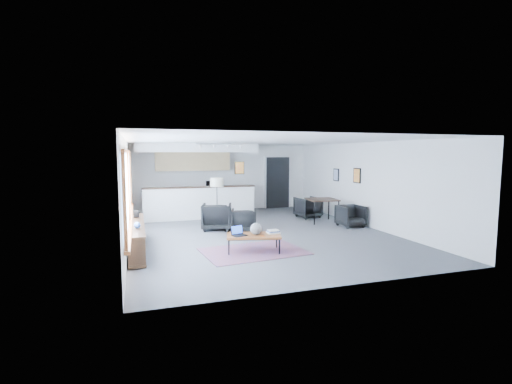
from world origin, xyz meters
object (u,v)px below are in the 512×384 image
object	(u,v)px
armchair_left	(217,215)
armchair_right	(244,219)
floor_lamp	(217,184)
dining_table	(322,201)
coffee_table	(254,236)
book_stack	(273,232)
ceramic_pot	(256,229)
laptop	(238,233)
microwave	(213,184)
dining_chair_far	(308,208)
dining_chair_near	(351,217)

from	to	relation	value
armchair_left	armchair_right	bearing A→B (deg)	161.73
floor_lamp	dining_table	bearing A→B (deg)	-13.10
coffee_table	book_stack	world-z (taller)	book_stack
ceramic_pot	floor_lamp	size ratio (longest dim) A/B	0.18
laptop	armchair_left	distance (m)	2.66
coffee_table	armchair_left	distance (m)	2.71
ceramic_pot	microwave	xyz separation A→B (m)	(0.23, 6.08, 0.56)
armchair_right	armchair_left	bearing A→B (deg)	-16.66
laptop	book_stack	xyz separation A→B (m)	(0.83, -0.05, -0.02)
book_stack	armchair_left	bearing A→B (deg)	105.96
armchair_left	dining_table	bearing A→B (deg)	-161.96
book_stack	armchair_right	xyz separation A→B (m)	(-0.07, 2.23, -0.08)
coffee_table	dining_chair_far	world-z (taller)	dining_chair_far
laptop	dining_chair_far	distance (m)	5.24
coffee_table	armchair_right	world-z (taller)	armchair_right
coffee_table	laptop	world-z (taller)	laptop
ceramic_pot	dining_chair_far	xyz separation A→B (m)	(3.19, 3.86, -0.20)
dining_chair_far	dining_table	bearing A→B (deg)	82.32
microwave	floor_lamp	bearing A→B (deg)	-102.31
book_stack	dining_chair_far	bearing A→B (deg)	54.37
laptop	dining_chair_near	world-z (taller)	dining_chair_near
armchair_left	dining_chair_near	size ratio (longest dim) A/B	1.38
armchair_right	floor_lamp	distance (m)	1.74
book_stack	floor_lamp	xyz separation A→B (m)	(-0.57, 3.62, 0.85)
armchair_right	laptop	bearing A→B (deg)	88.26
dining_table	microwave	distance (m)	4.41
floor_lamp	dining_chair_far	world-z (taller)	floor_lamp
armchair_right	microwave	distance (m)	3.91
dining_chair_near	microwave	bearing A→B (deg)	127.49
coffee_table	ceramic_pot	distance (m)	0.17
book_stack	microwave	xyz separation A→B (m)	(-0.20, 6.07, 0.66)
armchair_left	dining_chair_far	bearing A→B (deg)	-146.12
ceramic_pot	dining_chair_near	bearing A→B (deg)	27.08
coffee_table	microwave	world-z (taller)	microwave
dining_table	laptop	bearing A→B (deg)	-142.29
book_stack	dining_chair_near	world-z (taller)	dining_chair_near
coffee_table	dining_chair_near	world-z (taller)	dining_chair_near
laptop	microwave	size ratio (longest dim) A/B	0.75
armchair_left	armchair_right	distance (m)	0.85
armchair_left	armchair_right	size ratio (longest dim) A/B	1.19
armchair_left	book_stack	bearing A→B (deg)	121.86
ceramic_pot	armchair_right	xyz separation A→B (m)	(0.35, 2.24, -0.17)
laptop	dining_table	world-z (taller)	dining_table
coffee_table	microwave	bearing A→B (deg)	101.57
dining_table	dining_chair_near	distance (m)	1.15
laptop	dining_table	bearing A→B (deg)	20.88
microwave	dining_table	bearing A→B (deg)	-51.09
armchair_right	microwave	size ratio (longest dim) A/B	1.47
dining_table	dining_chair_near	size ratio (longest dim) A/B	1.62
armchair_left	ceramic_pot	bearing A→B (deg)	113.17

